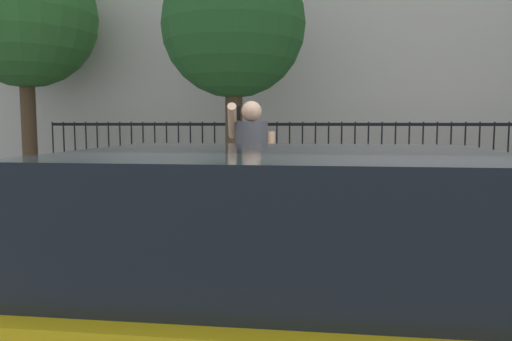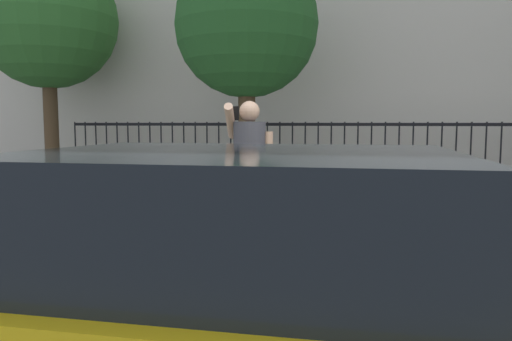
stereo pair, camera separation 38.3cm
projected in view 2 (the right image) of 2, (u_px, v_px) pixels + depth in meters
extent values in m
plane|color=#333338|center=(321.00, 322.00, 3.92)|extent=(60.00, 60.00, 0.00)
cube|color=#9E9B93|center=(338.00, 246.00, 6.04)|extent=(28.00, 4.40, 0.15)
cube|color=black|center=(351.00, 124.00, 9.49)|extent=(12.00, 0.04, 0.06)
cylinder|color=black|center=(76.00, 158.00, 10.90)|extent=(0.03, 0.03, 1.60)
cylinder|color=black|center=(86.00, 158.00, 10.85)|extent=(0.03, 0.03, 1.60)
cylinder|color=black|center=(97.00, 158.00, 10.79)|extent=(0.03, 0.03, 1.60)
cylinder|color=black|center=(107.00, 159.00, 10.73)|extent=(0.03, 0.03, 1.60)
cylinder|color=black|center=(118.00, 159.00, 10.67)|extent=(0.03, 0.03, 1.60)
cylinder|color=black|center=(129.00, 159.00, 10.62)|extent=(0.03, 0.03, 1.60)
cylinder|color=black|center=(139.00, 159.00, 10.56)|extent=(0.03, 0.03, 1.60)
cylinder|color=black|center=(150.00, 159.00, 10.50)|extent=(0.03, 0.03, 1.60)
cylinder|color=black|center=(162.00, 160.00, 10.45)|extent=(0.03, 0.03, 1.60)
cylinder|color=black|center=(173.00, 160.00, 10.39)|extent=(0.03, 0.03, 1.60)
cylinder|color=black|center=(184.00, 160.00, 10.33)|extent=(0.03, 0.03, 1.60)
cylinder|color=black|center=(196.00, 160.00, 10.28)|extent=(0.03, 0.03, 1.60)
cylinder|color=black|center=(207.00, 160.00, 10.22)|extent=(0.03, 0.03, 1.60)
cylinder|color=black|center=(219.00, 161.00, 10.16)|extent=(0.03, 0.03, 1.60)
cylinder|color=black|center=(231.00, 161.00, 10.10)|extent=(0.03, 0.03, 1.60)
cylinder|color=black|center=(243.00, 161.00, 10.05)|extent=(0.03, 0.03, 1.60)
cylinder|color=black|center=(255.00, 161.00, 9.99)|extent=(0.03, 0.03, 1.60)
cylinder|color=black|center=(267.00, 162.00, 9.93)|extent=(0.03, 0.03, 1.60)
cylinder|color=black|center=(280.00, 162.00, 9.88)|extent=(0.03, 0.03, 1.60)
cylinder|color=black|center=(292.00, 162.00, 9.82)|extent=(0.03, 0.03, 1.60)
cylinder|color=black|center=(305.00, 162.00, 9.76)|extent=(0.03, 0.03, 1.60)
cylinder|color=black|center=(318.00, 162.00, 9.71)|extent=(0.03, 0.03, 1.60)
cylinder|color=black|center=(331.00, 163.00, 9.65)|extent=(0.03, 0.03, 1.60)
cylinder|color=black|center=(344.00, 163.00, 9.59)|extent=(0.03, 0.03, 1.60)
cylinder|color=black|center=(357.00, 163.00, 9.53)|extent=(0.03, 0.03, 1.60)
cylinder|color=black|center=(371.00, 163.00, 9.48)|extent=(0.03, 0.03, 1.60)
cylinder|color=black|center=(384.00, 164.00, 9.42)|extent=(0.03, 0.03, 1.60)
cylinder|color=black|center=(398.00, 164.00, 9.36)|extent=(0.03, 0.03, 1.60)
cylinder|color=black|center=(412.00, 164.00, 9.31)|extent=(0.03, 0.03, 1.60)
cylinder|color=black|center=(426.00, 164.00, 9.25)|extent=(0.03, 0.03, 1.60)
cylinder|color=black|center=(441.00, 165.00, 9.19)|extent=(0.03, 0.03, 1.60)
cylinder|color=black|center=(455.00, 165.00, 9.14)|extent=(0.03, 0.03, 1.60)
cylinder|color=black|center=(470.00, 165.00, 9.08)|extent=(0.03, 0.03, 1.60)
cylinder|color=black|center=(485.00, 165.00, 9.02)|extent=(0.03, 0.03, 1.60)
cylinder|color=black|center=(500.00, 166.00, 8.96)|extent=(0.03, 0.03, 1.60)
cube|color=yellow|center=(280.00, 334.00, 2.36)|extent=(4.25, 1.91, 0.70)
cube|color=black|center=(240.00, 208.00, 2.34)|extent=(2.04, 1.65, 0.55)
cylinder|color=black|center=(108.00, 303.00, 3.45)|extent=(0.65, 0.24, 0.64)
cylinder|color=tan|center=(240.00, 222.00, 5.23)|extent=(0.15, 0.15, 0.76)
cylinder|color=tan|center=(259.00, 222.00, 5.22)|extent=(0.15, 0.15, 0.76)
cylinder|color=#3F3F47|center=(250.00, 155.00, 5.15)|extent=(0.40, 0.40, 0.69)
sphere|color=tan|center=(250.00, 111.00, 5.11)|extent=(0.21, 0.21, 0.21)
cylinder|color=tan|center=(230.00, 121.00, 5.13)|extent=(0.18, 0.49, 0.38)
cylinder|color=tan|center=(269.00, 157.00, 5.15)|extent=(0.09, 0.09, 0.53)
cube|color=black|center=(236.00, 113.00, 5.18)|extent=(0.07, 0.02, 0.15)
cube|color=brown|center=(274.00, 164.00, 5.15)|extent=(0.30, 0.21, 0.34)
cylinder|color=#4C3823|center=(247.00, 140.00, 8.61)|extent=(0.30, 0.30, 2.57)
sphere|color=#235623|center=(247.00, 25.00, 8.42)|extent=(2.46, 2.46, 2.46)
cylinder|color=#4C3823|center=(51.00, 130.00, 10.00)|extent=(0.28, 0.28, 2.89)
sphere|color=#2D6628|center=(47.00, 19.00, 9.79)|extent=(2.77, 2.77, 2.77)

